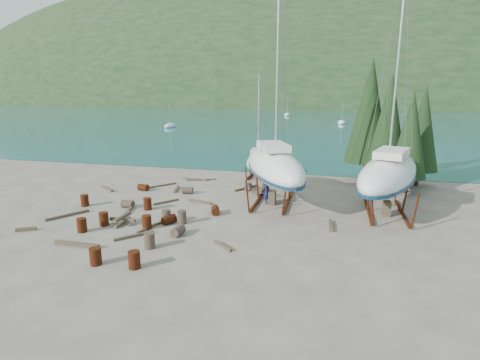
% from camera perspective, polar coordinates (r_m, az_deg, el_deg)
% --- Properties ---
extents(ground, '(600.00, 600.00, 0.00)m').
position_cam_1_polar(ground, '(25.94, -4.32, -5.66)').
color(ground, '#5F594B').
rests_on(ground, ground).
extents(bay_water, '(700.00, 700.00, 0.00)m').
position_cam_1_polar(bay_water, '(338.46, 12.81, 11.62)').
color(bay_water, '#176773').
rests_on(bay_water, ground).
extents(far_hill, '(800.00, 360.00, 110.00)m').
position_cam_1_polar(far_hill, '(343.46, 12.83, 11.64)').
color(far_hill, black).
rests_on(far_hill, ground).
extents(far_house_left, '(6.60, 5.60, 5.60)m').
position_cam_1_polar(far_house_left, '(223.84, -3.84, 11.93)').
color(far_house_left, beige).
rests_on(far_house_left, ground).
extents(far_house_center, '(6.60, 5.60, 5.60)m').
position_cam_1_polar(far_house_center, '(215.14, 6.59, 11.82)').
color(far_house_center, beige).
rests_on(far_house_center, ground).
extents(far_house_right, '(6.60, 5.60, 5.60)m').
position_cam_1_polar(far_house_right, '(214.50, 20.20, 11.10)').
color(far_house_right, beige).
rests_on(far_house_right, ground).
extents(cypress_near_right, '(3.60, 3.60, 10.00)m').
position_cam_1_polar(cypress_near_right, '(35.69, 21.71, 8.18)').
color(cypress_near_right, black).
rests_on(cypress_near_right, ground).
extents(cypress_mid_right, '(3.06, 3.06, 8.50)m').
position_cam_1_polar(cypress_mid_right, '(34.04, 24.52, 6.24)').
color(cypress_mid_right, black).
rests_on(cypress_mid_right, ground).
extents(cypress_back_left, '(4.14, 4.14, 11.50)m').
position_cam_1_polar(cypress_back_left, '(37.45, 19.13, 9.93)').
color(cypress_back_left, black).
rests_on(cypress_back_left, ground).
extents(cypress_far_right, '(3.24, 3.24, 9.00)m').
position_cam_1_polar(cypress_far_right, '(37.23, 26.04, 7.05)').
color(cypress_far_right, black).
rests_on(cypress_far_right, ground).
extents(moored_boat_left, '(2.00, 5.00, 6.05)m').
position_cam_1_polar(moored_boat_left, '(91.78, -10.59, 8.11)').
color(moored_boat_left, white).
rests_on(moored_boat_left, ground).
extents(moored_boat_mid, '(2.00, 5.00, 6.05)m').
position_cam_1_polar(moored_boat_mid, '(103.61, 15.23, 8.45)').
color(moored_boat_mid, white).
rests_on(moored_boat_mid, ground).
extents(moored_boat_far, '(2.00, 5.00, 6.05)m').
position_cam_1_polar(moored_boat_far, '(134.44, 7.22, 9.84)').
color(moored_boat_far, white).
rests_on(moored_boat_far, ground).
extents(large_sailboat_near, '(7.52, 11.88, 18.08)m').
position_cam_1_polar(large_sailboat_near, '(28.72, 5.19, 2.22)').
color(large_sailboat_near, white).
rests_on(large_sailboat_near, ground).
extents(large_sailboat_far, '(6.56, 11.59, 17.62)m').
position_cam_1_polar(large_sailboat_far, '(27.92, 21.71, 0.92)').
color(large_sailboat_far, white).
rests_on(large_sailboat_far, ground).
extents(small_sailboat_shore, '(2.34, 6.37, 10.03)m').
position_cam_1_polar(small_sailboat_shore, '(37.46, 2.69, 2.93)').
color(small_sailboat_shore, white).
rests_on(small_sailboat_shore, ground).
extents(worker, '(0.51, 0.72, 1.89)m').
position_cam_1_polar(worker, '(28.79, 4.14, -1.75)').
color(worker, navy).
rests_on(worker, ground).
extents(drum_0, '(0.58, 0.58, 0.88)m').
position_cam_1_polar(drum_0, '(25.72, -20.04, -5.59)').
color(drum_0, '#55270E').
rests_on(drum_0, ground).
extents(drum_1, '(0.70, 0.96, 0.58)m').
position_cam_1_polar(drum_1, '(22.90, -9.43, -7.67)').
color(drum_1, '#2D2823').
rests_on(drum_1, ground).
extents(drum_2, '(0.96, 0.71, 0.58)m').
position_cam_1_polar(drum_2, '(33.61, -14.52, -1.10)').
color(drum_2, '#55270E').
rests_on(drum_2, ground).
extents(drum_3, '(0.58, 0.58, 0.88)m').
position_cam_1_polar(drum_3, '(20.30, -21.15, -10.80)').
color(drum_3, '#55270E').
rests_on(drum_3, ground).
extents(drum_4, '(0.97, 0.73, 0.58)m').
position_cam_1_polar(drum_4, '(35.59, 4.21, 0.10)').
color(drum_4, '#55270E').
rests_on(drum_4, ground).
extents(drum_5, '(0.58, 0.58, 0.88)m').
position_cam_1_polar(drum_5, '(25.13, -11.15, -5.46)').
color(drum_5, '#2D2823').
rests_on(drum_5, ground).
extents(drum_6, '(0.86, 1.03, 0.58)m').
position_cam_1_polar(drum_6, '(26.42, -3.78, -4.62)').
color(drum_6, '#55270E').
rests_on(drum_6, ground).
extents(drum_7, '(0.58, 0.58, 0.88)m').
position_cam_1_polar(drum_7, '(19.33, -15.81, -11.61)').
color(drum_7, '#55270E').
rests_on(drum_7, ground).
extents(drum_8, '(0.58, 0.58, 0.88)m').
position_cam_1_polar(drum_8, '(30.50, -22.59, -2.89)').
color(drum_8, '#55270E').
rests_on(drum_8, ground).
extents(drum_9, '(0.96, 0.70, 0.58)m').
position_cam_1_polar(drum_9, '(31.89, -7.97, -1.56)').
color(drum_9, '#2D2823').
rests_on(drum_9, ground).
extents(drum_10, '(0.58, 0.58, 0.88)m').
position_cam_1_polar(drum_10, '(24.33, -14.01, -6.24)').
color(drum_10, '#55270E').
rests_on(drum_10, ground).
extents(drum_11, '(0.59, 0.88, 0.58)m').
position_cam_1_polar(drum_11, '(32.73, 1.25, -1.05)').
color(drum_11, '#2D2823').
rests_on(drum_11, ground).
extents(drum_12, '(0.92, 1.05, 0.58)m').
position_cam_1_polar(drum_12, '(24.97, -10.77, -5.92)').
color(drum_12, '#55270E').
rests_on(drum_12, ground).
extents(drum_13, '(0.58, 0.58, 0.88)m').
position_cam_1_polar(drum_13, '(25.06, -22.96, -6.35)').
color(drum_13, '#55270E').
rests_on(drum_13, ground).
extents(drum_14, '(0.58, 0.58, 0.88)m').
position_cam_1_polar(drum_14, '(28.14, -13.90, -3.55)').
color(drum_14, '#55270E').
rests_on(drum_14, ground).
extents(drum_15, '(0.90, 0.62, 0.58)m').
position_cam_1_polar(drum_15, '(29.04, -16.74, -3.51)').
color(drum_15, '#2D2823').
rests_on(drum_15, ground).
extents(drum_16, '(0.58, 0.58, 0.88)m').
position_cam_1_polar(drum_16, '(21.40, -13.62, -8.97)').
color(drum_16, '#2D2823').
rests_on(drum_16, ground).
extents(drum_17, '(0.58, 0.58, 0.88)m').
position_cam_1_polar(drum_17, '(24.80, -8.83, -5.61)').
color(drum_17, '#2D2823').
rests_on(drum_17, ground).
extents(timber_0, '(2.67, 1.23, 0.14)m').
position_cam_1_polar(timber_0, '(36.46, -5.91, 0.03)').
color(timber_0, brown).
rests_on(timber_0, ground).
extents(timber_1, '(0.28, 1.96, 0.19)m').
position_cam_1_polar(timber_1, '(24.73, 13.66, -6.74)').
color(timber_1, brown).
rests_on(timber_1, ground).
extents(timber_2, '(1.96, 1.43, 0.19)m').
position_cam_1_polar(timber_2, '(34.91, -19.63, -1.25)').
color(timber_2, brown).
rests_on(timber_2, ground).
extents(timber_3, '(0.94, 3.15, 0.15)m').
position_cam_1_polar(timber_3, '(24.80, -12.88, -6.70)').
color(timber_3, brown).
rests_on(timber_3, ground).
extents(timber_4, '(0.70, 2.08, 0.17)m').
position_cam_1_polar(timber_4, '(33.23, -9.67, -1.38)').
color(timber_4, brown).
rests_on(timber_4, ground).
extents(timber_5, '(1.72, 1.92, 0.16)m').
position_cam_1_polar(timber_5, '(23.31, -15.84, -8.17)').
color(timber_5, brown).
rests_on(timber_5, ground).
extents(timber_6, '(0.22, 1.75, 0.19)m').
position_cam_1_polar(timber_6, '(34.93, 3.72, -0.48)').
color(timber_6, brown).
rests_on(timber_6, ground).
extents(timber_7, '(1.33, 1.14, 0.17)m').
position_cam_1_polar(timber_7, '(21.07, -2.62, -9.99)').
color(timber_7, brown).
rests_on(timber_7, ground).
extents(timber_8, '(2.06, 0.72, 0.19)m').
position_cam_1_polar(timber_8, '(29.21, -6.14, -3.31)').
color(timber_8, brown).
rests_on(timber_8, ground).
extents(timber_9, '(2.45, 0.37, 0.15)m').
position_cam_1_polar(timber_9, '(36.75, -6.81, 0.12)').
color(timber_9, brown).
rests_on(timber_9, ground).
extents(timber_10, '(1.58, 2.44, 0.16)m').
position_cam_1_polar(timber_10, '(33.15, 0.91, -1.23)').
color(timber_10, brown).
rests_on(timber_10, ground).
extents(timber_11, '(1.43, 1.83, 0.15)m').
position_cam_1_polar(timber_11, '(29.62, -11.20, -3.29)').
color(timber_11, brown).
rests_on(timber_11, ground).
extents(timber_12, '(0.76, 2.51, 0.17)m').
position_cam_1_polar(timber_12, '(27.65, -16.93, -4.82)').
color(timber_12, brown).
rests_on(timber_12, ground).
extents(timber_13, '(1.13, 0.75, 0.22)m').
position_cam_1_polar(timber_13, '(26.87, -29.81, -6.53)').
color(timber_13, brown).
rests_on(timber_13, ground).
extents(timber_14, '(1.66, 2.64, 0.18)m').
position_cam_1_polar(timber_14, '(28.59, -24.77, -4.88)').
color(timber_14, brown).
rests_on(timber_14, ground).
extents(timber_15, '(1.76, 2.21, 0.15)m').
position_cam_1_polar(timber_15, '(34.88, -11.65, -0.79)').
color(timber_15, brown).
rests_on(timber_15, ground).
extents(timber_16, '(2.76, 0.23, 0.23)m').
position_cam_1_polar(timber_16, '(23.05, -23.61, -8.98)').
color(timber_16, brown).
rests_on(timber_16, ground).
extents(timber_pile_fore, '(1.80, 1.80, 0.60)m').
position_cam_1_polar(timber_pile_fore, '(25.61, -17.46, -5.80)').
color(timber_pile_fore, brown).
rests_on(timber_pile_fore, ground).
extents(timber_pile_aft, '(1.80, 1.80, 0.60)m').
position_cam_1_polar(timber_pile_aft, '(31.05, 3.39, -1.85)').
color(timber_pile_aft, brown).
rests_on(timber_pile_aft, ground).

